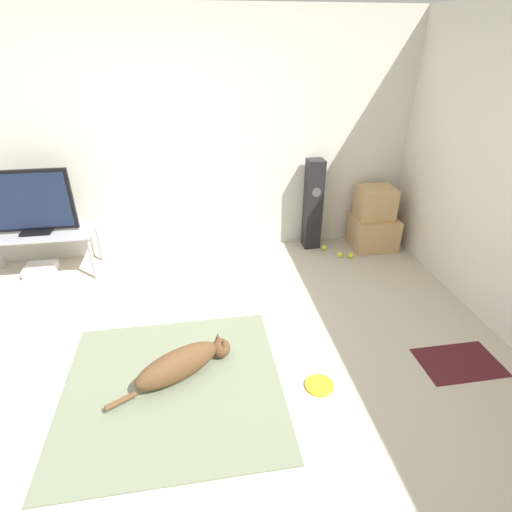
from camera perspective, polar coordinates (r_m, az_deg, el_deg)
The scene contains 15 objects.
ground_plane at distance 3.20m, azimuth -8.69°, elevation -16.02°, with size 12.00×12.00×0.00m, color #BCB29E.
wall_back at distance 4.50m, azimuth -10.63°, elevation 15.79°, with size 8.00×0.06×2.55m.
area_rug at distance 3.11m, azimuth -11.77°, elevation -17.80°, with size 1.56×1.50×0.01m.
dog at distance 3.09m, azimuth -10.50°, elevation -14.85°, with size 0.89×0.54×0.24m.
frisbee at distance 3.09m, azimuth 9.06°, elevation -17.77°, with size 0.21×0.21×0.03m.
cardboard_box_lower at distance 5.01m, azimuth 16.40°, elevation 3.27°, with size 0.50×0.44×0.38m.
cardboard_box_upper at distance 4.88m, azimuth 16.69°, elevation 7.30°, with size 0.40×0.35×0.37m.
floor_speaker at distance 4.74m, azimuth 8.14°, elevation 7.25°, with size 0.19×0.19×1.07m.
tv_stand at distance 4.70m, azimuth -28.58°, elevation 2.38°, with size 1.11×0.46×0.49m.
tv at distance 4.57m, azimuth -29.66°, elevation 6.63°, with size 0.83×0.20×0.65m.
tennis_ball_by_boxes at distance 4.75m, azimuth 13.39°, elevation 0.11°, with size 0.07×0.07×0.07m.
tennis_ball_near_speaker at distance 4.73m, azimuth 11.95°, elevation 0.18°, with size 0.07×0.07×0.07m.
tennis_ball_loose_on_carpet at distance 4.86m, azimuth 9.74°, elevation 1.19°, with size 0.07×0.07×0.07m.
game_console at distance 4.88m, azimuth -28.39°, elevation -1.75°, with size 0.31×0.26×0.10m.
door_mat at distance 3.60m, azimuth 27.02°, elevation -13.37°, with size 0.62×0.41×0.01m.
Camera 1 is at (0.10, -2.30, 2.22)m, focal length 28.00 mm.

